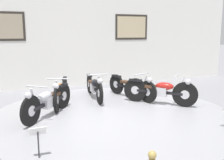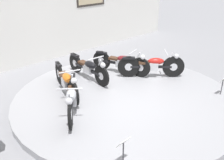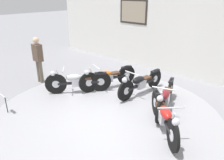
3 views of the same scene
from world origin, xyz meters
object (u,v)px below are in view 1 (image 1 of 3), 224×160
Objects in this scene: motorcycle_silver at (48,100)px; motorcycle_red at (161,90)px; motorcycle_orange at (61,91)px; motorcycle_black at (94,86)px; motorcycle_maroon at (132,86)px; info_placard_front_left at (38,135)px.

motorcycle_red is at bearing 0.07° from motorcycle_silver.
motorcycle_orange reaches higher than motorcycle_silver.
motorcycle_maroon is at bearing -18.81° from motorcycle_black.
motorcycle_red is at bearing -62.07° from motorcycle_maroon.
motorcycle_maroon is at bearing -0.06° from motorcycle_orange.
motorcycle_silver is 0.83× the size of motorcycle_maroon.
motorcycle_silver is 1.07× the size of motorcycle_red.
motorcycle_orange reaches higher than motorcycle_maroon.
motorcycle_orange is 2.07m from motorcycle_maroon.
motorcycle_black is 1.10m from motorcycle_maroon.
motorcycle_orange is at bearing 161.33° from motorcycle_red.
motorcycle_orange reaches higher than motorcycle_black.
info_placard_front_left is (-0.84, -2.85, -0.02)m from motorcycle_orange.
motorcycle_red is 3.91m from info_placard_front_left.
motorcycle_silver is at bearing -140.80° from motorcycle_black.
motorcycle_orange is at bearing 62.35° from motorcycle_silver.
motorcycle_black is at bearing 39.20° from motorcycle_silver.
motorcycle_orange is 1.09m from motorcycle_black.
motorcycle_maroon reaches higher than info_placard_front_left.
motorcycle_maroon is 1.28× the size of motorcycle_red.
motorcycle_silver is at bearing 78.98° from info_placard_front_left.
motorcycle_silver is at bearing -179.93° from motorcycle_red.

